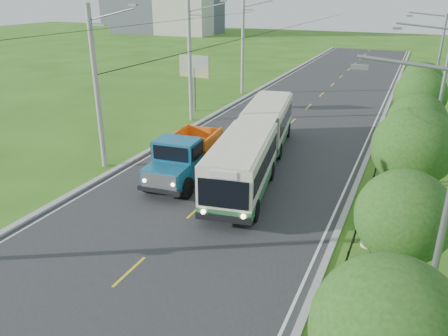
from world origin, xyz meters
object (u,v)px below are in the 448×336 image
Objects in this scene: pole_far at (243,46)px; planter_near at (368,240)px; tree_fourth at (417,125)px; pole_mid at (190,62)px; streetlight_mid at (436,104)px; bus at (256,140)px; pole_near at (97,88)px; tree_third at (414,151)px; billboard_left at (194,70)px; planter_mid at (385,176)px; planter_far at (395,138)px; tree_back at (422,85)px; tree_second at (405,220)px; streetlight_far at (436,66)px; streetlight_near at (439,216)px; tree_fifth at (420,98)px; dump_truck at (184,155)px.

pole_far is 14.93× the size of planter_near.
planter_near is at bearing -98.77° from tree_fourth.
streetlight_mid is at bearing -20.32° from pole_mid.
planter_near is (16.86, -15.00, -4.81)m from pole_mid.
tree_fourth is at bearing -0.05° from bus.
tree_fourth is at bearing 15.84° from pole_near.
tree_third reaches higher than billboard_left.
planter_mid and planter_far have the same top height.
planter_mid is (-1.26, -12.14, -3.37)m from tree_back.
tree_back is at bearing 90.00° from tree_fourth.
tree_second is (18.12, -18.86, -1.57)m from pole_mid.
billboard_left is (-18.10, 18.00, 3.58)m from planter_near.
tree_back is 0.61× the size of streetlight_far.
tree_second is at bearing -71.97° from planter_near.
pole_near is 24.00m from pole_far.
streetlight_near reaches higher than billboard_left.
pole_far is 19.56m from streetlight_far.
streetlight_mid is 5.05m from planter_mid.
planter_near is at bearing -41.65° from pole_mid.
billboard_left is at bearing 112.42° from pole_mid.
planter_mid is (0.00, 8.00, 0.00)m from planter_near.
tree_back is at bearing 73.12° from planter_far.
pole_mid is 3.47m from billboard_left.
streetlight_mid is at bearing -10.15° from tree_fourth.
streetlight_near is 13.54× the size of planter_near.
pole_far reaches higher than streetlight_near.
tree_back is at bearing 84.09° from planter_mid.
pole_near is 18.89m from tree_fourth.
streetlight_near is (18.90, -33.00, -0.19)m from pole_far.
tree_back is 12.23m from streetlight_mid.
dump_truck is at bearing -138.50° from tree_fifth.
planter_far is at bearing 3.39° from pole_mid.
pole_mid reaches higher than streetlight_mid.
streetlight_mid and streetlight_far have the same top height.
pole_near reaches higher than streetlight_mid.
pole_far is at bearing 144.64° from tree_fifth.
streetlight_near is 7.84m from planter_near.
streetlight_near is (0.79, -2.14, 1.38)m from tree_second.
tree_fifth is (18.12, 11.14, -1.24)m from pole_near.
pole_mid is 22.25m from tree_third.
billboard_left reaches higher than planter_near.
pole_mid is 28.26m from streetlight_near.
billboard_left is at bearing 122.46° from bus.
streetlight_mid is at bearing 90.00° from streetlight_near.
billboard_left is (-20.14, 24.00, -1.04)m from streetlight_near.
dump_truck is at bearing -156.67° from planter_mid.
tree_back is (-0.00, 18.00, -0.33)m from tree_third.
tree_fourth is 6.01m from tree_fifth.
pole_far is 1.67× the size of tree_third.
pole_far is 22.25m from tree_fifth.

